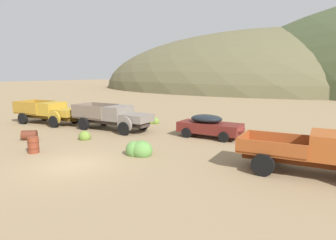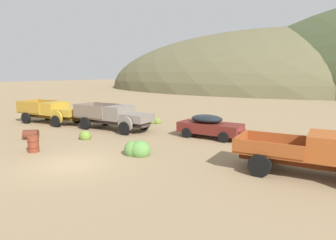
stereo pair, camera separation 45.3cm
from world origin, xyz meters
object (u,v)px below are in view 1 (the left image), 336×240
Objects in this scene: oil_drum_foreground at (33,145)px; oil_drum_tipped at (29,135)px; truck_mustard at (51,112)px; car_oxblood at (212,126)px; truck_oxide_orange at (325,154)px; truck_primer_gray at (117,117)px.

oil_drum_foreground is 3.65m from oil_drum_tipped.
truck_mustard is 1.38× the size of car_oxblood.
oil_drum_foreground is at bearing -166.41° from truck_oxide_orange.
truck_primer_gray reaches higher than oil_drum_tipped.
truck_primer_gray is 7.32m from oil_drum_foreground.
oil_drum_foreground is (-13.82, -4.35, -0.55)m from truck_oxide_orange.
truck_mustard is at bearing -171.86° from car_oxblood.
truck_oxide_orange reaches higher than car_oxblood.
truck_oxide_orange is (7.13, -4.47, 0.18)m from car_oxblood.
truck_primer_gray is 7.32m from car_oxblood.
truck_primer_gray is at bearing 1.64° from truck_mustard.
truck_oxide_orange is at bearing 8.61° from oil_drum_tipped.
truck_mustard is 5.74× the size of oil_drum_tipped.
truck_primer_gray is 6.18m from oil_drum_tipped.
truck_oxide_orange reaches higher than oil_drum_tipped.
car_oxblood is at bearing 35.50° from oil_drum_tipped.
truck_oxide_orange is at bearing 17.47° from oil_drum_foreground.
truck_mustard and truck_primer_gray have the same top height.
oil_drum_foreground reaches higher than oil_drum_tipped.
truck_primer_gray reaches higher than oil_drum_foreground.
truck_oxide_orange is (14.28, -2.93, -0.03)m from truck_primer_gray.
truck_primer_gray is 1.07× the size of truck_oxide_orange.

